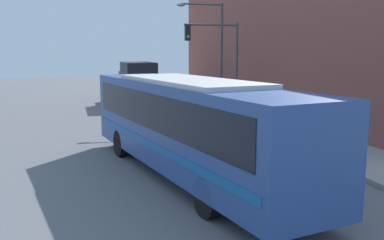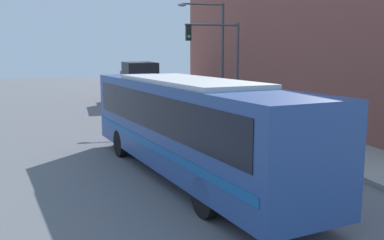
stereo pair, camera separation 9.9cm
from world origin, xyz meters
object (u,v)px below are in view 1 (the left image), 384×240
Objects in this scene: parking_meter at (270,114)px; street_lamp at (215,47)px; city_bus at (188,121)px; traffic_light_pole at (219,53)px; fire_hydrant at (347,151)px; delivery_truck at (137,81)px.

street_lamp reaches higher than parking_meter.
parking_meter is at bearing 34.14° from city_bus.
traffic_light_pole is at bearing 54.83° from city_bus.
city_bus is at bearing -114.34° from traffic_light_pole.
fire_hydrant is at bearing -85.13° from traffic_light_pole.
fire_hydrant is at bearing -78.74° from delivery_truck.
fire_hydrant is 14.49m from street_lamp.
fire_hydrant is 0.12× the size of street_lamp.
parking_meter is (5.78, 5.78, -0.81)m from city_bus.
traffic_light_pole is at bearing 94.87° from fire_hydrant.
fire_hydrant is 6.13m from parking_meter.
delivery_truck is 1.18× the size of traffic_light_pole.
delivery_truck is 15.83m from parking_meter.
traffic_light_pole reaches higher than delivery_truck.
delivery_truck is at bearing 105.58° from parking_meter.
traffic_light_pole reaches higher than parking_meter.
city_bus is 11.94m from traffic_light_pole.
city_bus is 14.96m from street_lamp.
parking_meter is (0.94, -4.93, -2.91)m from traffic_light_pole.
parking_meter is 0.19× the size of street_lamp.
city_bus is 5.94m from fire_hydrant.
delivery_truck is (1.54, 21.01, -0.11)m from city_bus.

